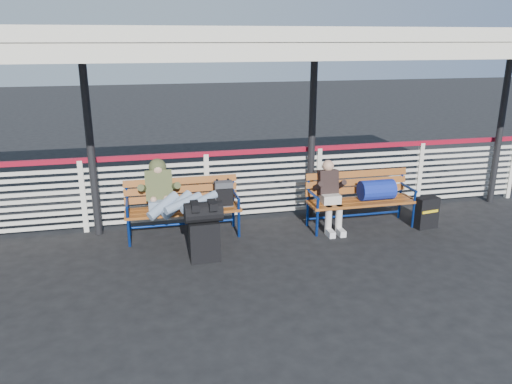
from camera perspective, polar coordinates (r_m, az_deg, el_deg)
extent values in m
plane|color=black|center=(6.96, -3.34, -8.75)|extent=(60.00, 60.00, 0.00)
cube|color=silver|center=(8.50, -5.64, 0.39)|extent=(12.00, 0.04, 1.04)
cube|color=maroon|center=(8.35, -5.76, 4.34)|extent=(12.00, 0.06, 0.08)
cube|color=silver|center=(10.99, 27.12, 2.42)|extent=(0.08, 0.08, 1.20)
cube|color=silver|center=(7.15, -5.10, 17.42)|extent=(12.60, 3.60, 0.16)
cube|color=silver|center=(5.43, -2.26, 16.22)|extent=(12.60, 0.06, 0.30)
cylinder|color=black|center=(8.11, -18.44, 5.34)|extent=(0.12, 0.12, 3.00)
cylinder|color=black|center=(8.56, 6.42, 6.69)|extent=(0.12, 0.12, 3.00)
cylinder|color=black|center=(10.39, 26.18, 6.89)|extent=(0.12, 0.12, 3.00)
cube|color=black|center=(7.13, -5.93, -5.62)|extent=(0.43, 0.26, 0.58)
cylinder|color=black|center=(6.97, -6.04, -2.31)|extent=(0.53, 0.31, 0.29)
cube|color=#9F5F1E|center=(7.94, -8.30, -2.07)|extent=(1.80, 0.50, 0.04)
cube|color=#9F5F1E|center=(8.10, -8.55, 0.33)|extent=(1.80, 0.10, 0.40)
cylinder|color=navy|center=(7.81, -14.33, -4.53)|extent=(0.04, 0.04, 0.45)
cylinder|color=navy|center=(7.93, -1.97, -3.62)|extent=(0.04, 0.04, 0.45)
cylinder|color=navy|center=(8.17, -14.42, -1.87)|extent=(0.04, 0.04, 0.90)
cylinder|color=navy|center=(8.30, -2.62, -1.05)|extent=(0.04, 0.04, 0.90)
cube|color=#45484C|center=(7.96, -3.72, -0.19)|extent=(0.29, 0.18, 0.40)
cube|color=#9F5F1E|center=(8.44, 12.01, -1.10)|extent=(1.80, 0.50, 0.04)
cube|color=#9F5F1E|center=(8.58, 11.40, 1.14)|extent=(1.80, 0.10, 0.40)
cylinder|color=navy|center=(8.02, 6.99, -3.52)|extent=(0.04, 0.04, 0.45)
cylinder|color=navy|center=(8.73, 17.54, -2.48)|extent=(0.04, 0.04, 0.45)
cylinder|color=navy|center=(8.36, 5.95, -0.98)|extent=(0.04, 0.04, 0.90)
cylinder|color=navy|center=(9.05, 16.18, -0.17)|extent=(0.04, 0.04, 0.90)
cylinder|color=navy|center=(8.49, 13.62, 0.23)|extent=(0.57, 0.34, 0.34)
cube|color=#93ACC6|center=(7.94, -10.88, -1.51)|extent=(0.36, 0.26, 0.18)
cube|color=#434726|center=(8.05, -11.05, 0.68)|extent=(0.42, 0.38, 0.53)
sphere|color=#434726|center=(8.07, -11.20, 2.78)|extent=(0.28, 0.28, 0.28)
sphere|color=tan|center=(8.04, -11.18, 2.65)|extent=(0.21, 0.21, 0.21)
cube|color=black|center=(6.86, -7.00, -1.62)|extent=(0.11, 0.27, 0.10)
cube|color=black|center=(6.89, -5.01, -1.48)|extent=(0.11, 0.27, 0.10)
cube|color=beige|center=(8.23, 8.49, -0.80)|extent=(0.30, 0.24, 0.16)
cube|color=black|center=(8.28, 8.21, 1.14)|extent=(0.32, 0.23, 0.42)
sphere|color=tan|center=(8.23, 8.24, 2.99)|extent=(0.19, 0.19, 0.19)
cylinder|color=beige|center=(8.13, 8.27, -3.17)|extent=(0.11, 0.11, 0.46)
cylinder|color=beige|center=(8.20, 9.44, -3.06)|extent=(0.11, 0.11, 0.46)
cube|color=silver|center=(8.11, 8.47, -4.66)|extent=(0.10, 0.24, 0.10)
cube|color=silver|center=(8.18, 9.64, -4.54)|extent=(0.10, 0.24, 0.10)
cube|color=black|center=(8.78, 18.85, -2.23)|extent=(0.41, 0.27, 0.53)
cube|color=yellow|center=(8.67, 19.28, -2.14)|extent=(0.32, 0.07, 0.04)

